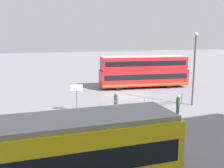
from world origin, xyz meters
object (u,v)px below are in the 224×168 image
Objects in this scene: double_decker_bus at (143,71)px; pedestrian_near_railing at (116,101)px; street_lamp at (194,63)px; info_sign at (77,93)px; pedestrian_crossing at (178,104)px.

double_decker_bus reaches higher than pedestrian_near_railing.
pedestrian_near_railing is 0.26× the size of street_lamp.
pedestrian_crossing is at bearing 156.20° from info_sign.
pedestrian_near_railing is at bearing 0.54° from street_lamp.
info_sign is at bearing 39.20° from double_decker_bus.
info_sign is at bearing -23.80° from pedestrian_crossing.
street_lamp is at bearing 94.65° from double_decker_bus.
double_decker_bus is 6.54× the size of pedestrian_crossing.
street_lamp is (-10.62, 1.00, 2.20)m from info_sign.
info_sign is 0.38× the size of street_lamp.
pedestrian_near_railing is at bearing 160.80° from info_sign.
info_sign reaches higher than pedestrian_crossing.
double_decker_bus is at bearing -85.35° from street_lamp.
pedestrian_near_railing is 1.04× the size of pedestrian_crossing.
pedestrian_crossing is at bearing 37.41° from street_lamp.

